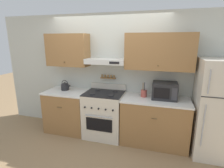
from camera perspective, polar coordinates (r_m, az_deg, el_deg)
name	(u,v)px	position (r m, az deg, el deg)	size (l,w,h in m)	color
ground_plane	(99,143)	(3.71, -4.17, -18.63)	(16.00, 16.00, 0.00)	#937551
wall_back	(111,67)	(3.73, -0.18, 5.46)	(5.20, 0.46, 2.55)	silver
counter_left	(68,111)	(4.11, -14.15, -8.41)	(0.93, 0.67, 0.92)	olive
counter_right	(154,121)	(3.61, 13.67, -11.68)	(1.28, 0.67, 0.92)	olive
stove_range	(104,114)	(3.75, -2.57, -9.82)	(0.79, 0.68, 1.08)	beige
refrigerator	(217,109)	(3.53, 31.06, -6.97)	(0.71, 0.76, 1.71)	beige
tea_kettle	(65,86)	(4.03, -15.09, -0.67)	(0.22, 0.17, 0.23)	#232326
microwave	(165,91)	(3.48, 16.82, -2.06)	(0.46, 0.41, 0.31)	#232326
utensil_crock	(144,93)	(3.49, 10.35, -2.95)	(0.12, 0.12, 0.29)	#B24C42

